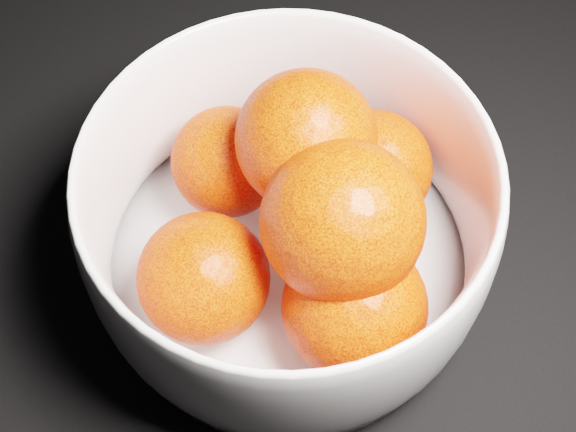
% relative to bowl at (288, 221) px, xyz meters
% --- Properties ---
extents(bowl, '(0.25, 0.25, 0.12)m').
position_rel_bowl_xyz_m(bowl, '(0.00, 0.00, 0.00)').
color(bowl, silver).
rests_on(bowl, ground).
extents(orange_pile, '(0.19, 0.19, 0.14)m').
position_rel_bowl_xyz_m(orange_pile, '(0.01, 0.00, 0.01)').
color(orange_pile, '#FB3309').
rests_on(orange_pile, bowl).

